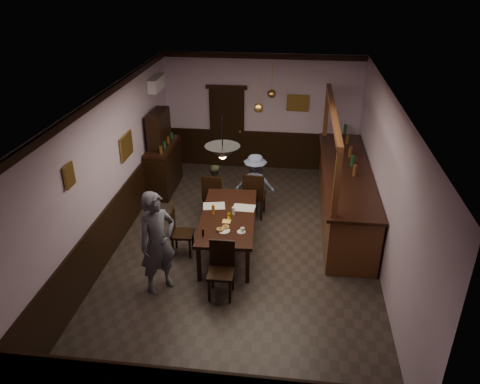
% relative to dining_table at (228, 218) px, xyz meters
% --- Properties ---
extents(room, '(5.01, 8.01, 3.01)m').
position_rel_dining_table_xyz_m(room, '(0.29, 0.06, 0.81)').
color(room, '#2D2621').
rests_on(room, ground).
extents(dining_table, '(1.12, 2.25, 0.75)m').
position_rel_dining_table_xyz_m(dining_table, '(0.00, 0.00, 0.00)').
color(dining_table, black).
rests_on(dining_table, ground).
extents(chair_far_left, '(0.46, 0.46, 1.00)m').
position_rel_dining_table_xyz_m(chair_far_left, '(-0.52, 1.24, -0.14)').
color(chair_far_left, black).
rests_on(chair_far_left, ground).
extents(chair_far_right, '(0.49, 0.49, 1.05)m').
position_rel_dining_table_xyz_m(chair_far_right, '(0.36, 1.29, -0.11)').
color(chair_far_right, black).
rests_on(chair_far_right, ground).
extents(chair_near, '(0.42, 0.42, 0.97)m').
position_rel_dining_table_xyz_m(chair_near, '(0.08, -1.32, -0.15)').
color(chair_near, black).
rests_on(chair_near, ground).
extents(chair_side, '(0.42, 0.42, 0.92)m').
position_rel_dining_table_xyz_m(chair_side, '(-0.91, -0.25, -0.18)').
color(chair_side, black).
rests_on(chair_side, ground).
extents(person_standing, '(0.77, 0.78, 1.81)m').
position_rel_dining_table_xyz_m(person_standing, '(-0.98, -1.31, 0.22)').
color(person_standing, '#50515B').
rests_on(person_standing, ground).
extents(person_seated_left, '(0.61, 0.53, 1.09)m').
position_rel_dining_table_xyz_m(person_seated_left, '(-0.54, 1.52, -0.14)').
color(person_seated_left, '#3F492B').
rests_on(person_seated_left, ground).
extents(person_seated_right, '(0.88, 0.51, 1.35)m').
position_rel_dining_table_xyz_m(person_seated_right, '(0.36, 1.57, -0.01)').
color(person_seated_right, slate).
rests_on(person_seated_right, ground).
extents(newspaper_left, '(0.47, 0.38, 0.01)m').
position_rel_dining_table_xyz_m(newspaper_left, '(-0.32, 0.32, 0.07)').
color(newspaper_left, silver).
rests_on(newspaper_left, dining_table).
extents(newspaper_right, '(0.43, 0.32, 0.01)m').
position_rel_dining_table_xyz_m(newspaper_right, '(0.26, 0.31, 0.07)').
color(newspaper_right, silver).
rests_on(newspaper_right, dining_table).
extents(napkin, '(0.16, 0.16, 0.00)m').
position_rel_dining_table_xyz_m(napkin, '(0.00, -0.23, 0.07)').
color(napkin, '#FFC85D').
rests_on(napkin, dining_table).
extents(saucer, '(0.15, 0.15, 0.01)m').
position_rel_dining_table_xyz_m(saucer, '(0.32, -0.57, 0.07)').
color(saucer, white).
rests_on(saucer, dining_table).
extents(coffee_cup, '(0.08, 0.08, 0.07)m').
position_rel_dining_table_xyz_m(coffee_cup, '(0.34, -0.56, 0.11)').
color(coffee_cup, white).
rests_on(coffee_cup, saucer).
extents(pastry_plate, '(0.22, 0.22, 0.01)m').
position_rel_dining_table_xyz_m(pastry_plate, '(0.01, -0.57, 0.07)').
color(pastry_plate, white).
rests_on(pastry_plate, dining_table).
extents(pastry_ring_a, '(0.13, 0.13, 0.04)m').
position_rel_dining_table_xyz_m(pastry_ring_a, '(-0.06, -0.58, 0.10)').
color(pastry_ring_a, '#C68C47').
rests_on(pastry_ring_a, pastry_plate).
extents(pastry_ring_b, '(0.13, 0.13, 0.04)m').
position_rel_dining_table_xyz_m(pastry_ring_b, '(0.03, -0.48, 0.10)').
color(pastry_ring_b, '#C68C47').
rests_on(pastry_ring_b, pastry_plate).
extents(soda_can, '(0.07, 0.07, 0.12)m').
position_rel_dining_table_xyz_m(soda_can, '(0.04, -0.14, 0.12)').
color(soda_can, gold).
rests_on(soda_can, dining_table).
extents(beer_glass, '(0.06, 0.06, 0.20)m').
position_rel_dining_table_xyz_m(beer_glass, '(-0.28, -0.00, 0.16)').
color(beer_glass, '#BF721E').
rests_on(beer_glass, dining_table).
extents(water_glass, '(0.06, 0.06, 0.15)m').
position_rel_dining_table_xyz_m(water_glass, '(0.10, 0.04, 0.14)').
color(water_glass, silver).
rests_on(water_glass, dining_table).
extents(pepper_mill, '(0.04, 0.04, 0.14)m').
position_rel_dining_table_xyz_m(pepper_mill, '(-0.32, -0.77, 0.13)').
color(pepper_mill, black).
rests_on(pepper_mill, dining_table).
extents(sideboard, '(0.53, 1.47, 1.94)m').
position_rel_dining_table_xyz_m(sideboard, '(-1.92, 2.42, 0.09)').
color(sideboard, black).
rests_on(sideboard, ground).
extents(bar_counter, '(1.01, 4.33, 2.43)m').
position_rel_dining_table_xyz_m(bar_counter, '(2.28, 1.48, -0.07)').
color(bar_counter, '#553216').
rests_on(bar_counter, ground).
extents(door_back, '(0.90, 0.06, 2.10)m').
position_rel_dining_table_xyz_m(door_back, '(-0.61, 4.01, 0.36)').
color(door_back, black).
rests_on(door_back, ground).
extents(ac_unit, '(0.20, 0.85, 0.30)m').
position_rel_dining_table_xyz_m(ac_unit, '(-2.09, 2.96, 1.76)').
color(ac_unit, white).
rests_on(ac_unit, ground).
extents(picture_left_small, '(0.04, 0.28, 0.36)m').
position_rel_dining_table_xyz_m(picture_left_small, '(-2.17, -1.54, 1.46)').
color(picture_left_small, olive).
rests_on(picture_left_small, ground).
extents(picture_left_large, '(0.04, 0.62, 0.48)m').
position_rel_dining_table_xyz_m(picture_left_large, '(-2.17, 0.86, 1.01)').
color(picture_left_large, olive).
rests_on(picture_left_large, ground).
extents(picture_back, '(0.55, 0.04, 0.42)m').
position_rel_dining_table_xyz_m(picture_back, '(1.19, 4.02, 1.11)').
color(picture_back, olive).
rests_on(picture_back, ground).
extents(pendant_iron, '(0.56, 0.56, 0.77)m').
position_rel_dining_table_xyz_m(pendant_iron, '(0.05, -0.80, 1.65)').
color(pendant_iron, black).
rests_on(pendant_iron, ground).
extents(pendant_brass_mid, '(0.20, 0.20, 0.81)m').
position_rel_dining_table_xyz_m(pendant_brass_mid, '(0.39, 1.81, 1.61)').
color(pendant_brass_mid, '#BF8C3F').
rests_on(pendant_brass_mid, ground).
extents(pendant_brass_far, '(0.20, 0.20, 0.81)m').
position_rel_dining_table_xyz_m(pendant_brass_far, '(0.59, 2.94, 1.61)').
color(pendant_brass_far, '#BF8C3F').
rests_on(pendant_brass_far, ground).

